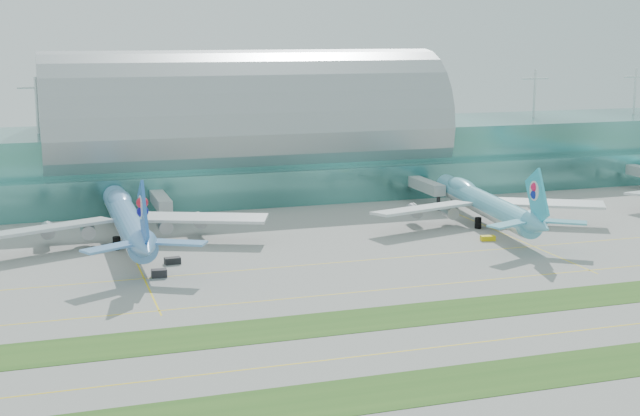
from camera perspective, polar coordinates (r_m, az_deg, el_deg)
name	(u,v)px	position (r m, az deg, el deg)	size (l,w,h in m)	color
ground	(418,318)	(155.52, 6.27, -7.04)	(700.00, 700.00, 0.00)	gray
terminal	(246,146)	(272.48, -4.77, 3.97)	(340.00, 69.10, 36.00)	#3D7A75
grass_strip_near	(498,377)	(132.03, 11.30, -10.57)	(420.00, 12.00, 0.08)	#2D591E
grass_strip_far	(413,315)	(157.24, 5.97, -6.81)	(420.00, 12.00, 0.08)	#2D591E
taxiline_b	(454,345)	(143.58, 8.56, -8.68)	(420.00, 0.35, 0.01)	yellow
taxiline_c	(379,290)	(171.33, 3.81, -5.26)	(420.00, 0.35, 0.01)	yellow
taxiline_d	(341,262)	(191.18, 1.38, -3.48)	(420.00, 0.35, 0.01)	yellow
airliner_b	(127,218)	(210.32, -12.25, -0.62)	(65.23, 73.89, 20.37)	#5F96D1
airliner_c	(483,202)	(230.53, 10.40, 0.41)	(61.62, 70.35, 19.36)	#5DB3CD
gse_c	(173,261)	(192.14, -9.42, -3.34)	(3.33, 1.88, 1.40)	black
gse_d	(159,273)	(182.41, -10.26, -4.13)	(3.09, 1.90, 1.60)	black
gse_e	(488,238)	(214.08, 10.69, -1.91)	(3.39, 1.72, 1.18)	yellow
gse_f	(529,228)	(226.32, 13.26, -1.23)	(4.07, 1.94, 1.75)	black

